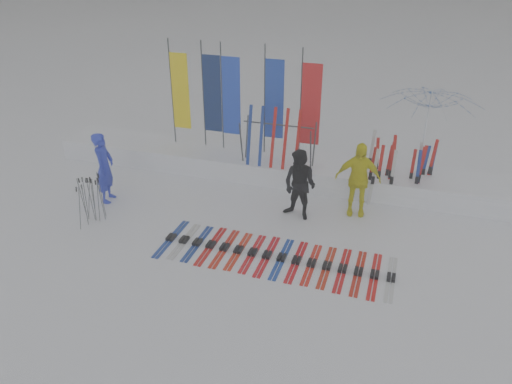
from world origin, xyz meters
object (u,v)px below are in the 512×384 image
(person_yellow, at_px, (358,179))
(person_black, at_px, (300,185))
(ski_row, at_px, (275,257))
(person_blue, at_px, (105,168))
(tent_canopy, at_px, (426,131))
(ski_rack, at_px, (278,138))

(person_yellow, bearing_deg, person_black, -161.61)
(person_black, xyz_separation_m, ski_row, (-0.08, -1.95, -0.88))
(person_blue, distance_m, tent_canopy, 9.25)
(person_black, distance_m, tent_canopy, 4.85)
(person_black, height_order, person_yellow, person_yellow)
(tent_canopy, distance_m, ski_row, 6.66)
(person_yellow, height_order, ski_rack, person_yellow)
(person_black, bearing_deg, ski_row, -74.45)
(person_blue, height_order, ski_rack, person_blue)
(ski_rack, bearing_deg, tent_canopy, 28.16)
(person_black, distance_m, ski_rack, 2.10)
(tent_canopy, height_order, ski_row, tent_canopy)
(person_blue, height_order, person_black, person_blue)
(person_yellow, distance_m, ski_row, 3.11)
(person_black, bearing_deg, person_yellow, 43.66)
(person_blue, distance_m, ski_row, 5.31)
(tent_canopy, xyz_separation_m, ski_row, (-2.97, -5.82, -1.27))
(person_blue, xyz_separation_m, person_black, (5.14, 0.67, -0.05))
(tent_canopy, bearing_deg, person_yellow, -115.79)
(person_yellow, relative_size, tent_canopy, 0.67)
(person_yellow, xyz_separation_m, tent_canopy, (1.56, 3.22, 0.33))
(person_blue, xyz_separation_m, tent_canopy, (8.04, 4.55, 0.34))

